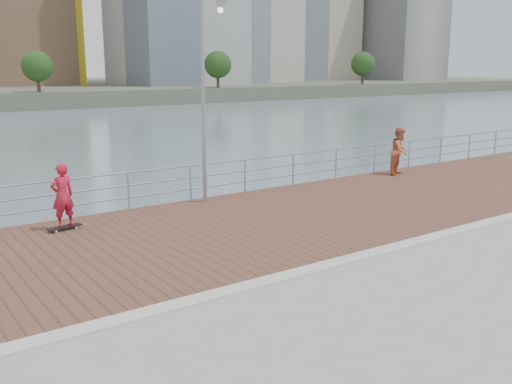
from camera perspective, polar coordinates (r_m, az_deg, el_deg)
water at (r=12.72m, az=5.43°, el=-16.32°), size 400.00×400.00×0.00m
brick_lane at (r=14.65m, az=-3.62°, el=-3.82°), size 40.00×6.80×0.02m
curb at (r=11.88m, az=5.63°, el=-7.70°), size 40.00×0.40×0.06m
guardrail at (r=17.40m, az=-9.55°, el=0.95°), size 39.06×0.06×1.13m
street_lamp at (r=16.81m, az=-4.59°, el=13.60°), size 0.46×1.33×6.28m
skateboard at (r=15.39m, az=-18.58°, el=-3.33°), size 0.88×0.36×0.10m
skateboarder at (r=15.19m, az=-18.79°, el=-0.33°), size 0.65×0.49×1.64m
bystander at (r=22.62m, az=14.19°, el=3.99°), size 1.05×0.93×1.82m
shoreline_trees at (r=88.02m, az=-21.70°, el=11.67°), size 144.53×4.90×6.53m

